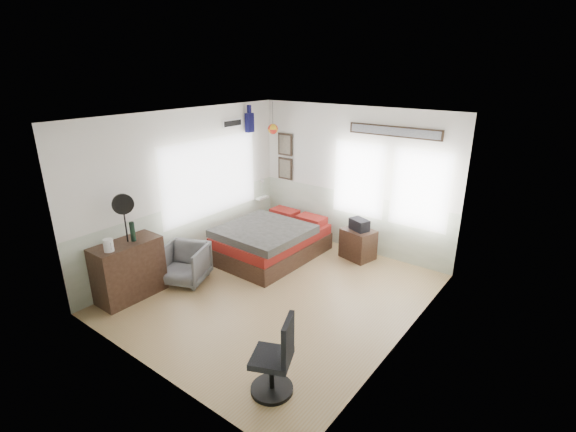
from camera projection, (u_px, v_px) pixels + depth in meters
name	position (u px, v px, depth m)	size (l,w,h in m)	color
ground_plane	(278.00, 293.00, 6.53)	(4.00, 4.50, 0.01)	#AA824E
room_shell	(281.00, 191.00, 6.16)	(4.02, 4.52, 2.71)	silver
wall_decor	(296.00, 136.00, 7.90)	(3.55, 1.32, 1.44)	#2F2115
bed	(271.00, 241.00, 7.69)	(1.48, 2.01, 0.63)	black
dresser	(129.00, 270.00, 6.30)	(0.48, 1.00, 0.90)	black
armchair	(185.00, 264.00, 6.78)	(0.68, 0.70, 0.64)	slate
nightstand	(358.00, 244.00, 7.64)	(0.55, 0.44, 0.55)	black
task_chair	(276.00, 363.00, 4.43)	(0.54, 0.54, 0.93)	black
kettle	(108.00, 245.00, 5.82)	(0.16, 0.14, 0.18)	silver
bottle	(133.00, 232.00, 6.15)	(0.07, 0.07, 0.30)	black
stand_fan	(123.00, 205.00, 5.97)	(0.20, 0.29, 0.75)	black
black_bag	(359.00, 225.00, 7.51)	(0.35, 0.22, 0.20)	black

